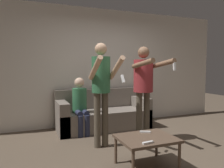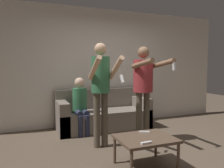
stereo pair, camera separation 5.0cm
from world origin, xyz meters
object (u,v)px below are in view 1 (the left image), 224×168
Objects in this scene: coffee_table at (146,140)px; remote_near at (148,143)px; couch at (103,115)px; person_seated at (80,103)px; person_standing_right at (144,81)px; remote_far at (145,132)px; person_standing_left at (101,83)px.

coffee_table is 0.25m from remote_near.
remote_near reaches higher than coffee_table.
person_seated is at bearing -162.04° from couch.
person_standing_right is 11.35× the size of remote_far.
person_seated is (-0.54, -0.18, 0.33)m from couch.
person_standing_left is 11.56× the size of remote_far.
coffee_table is at bearing -117.93° from person_standing_right.
couch is 13.21× the size of remote_far.
coffee_table is (0.32, -0.92, -0.72)m from person_standing_left.
person_seated reaches higher than couch.
person_seated is 2.08m from remote_near.
person_standing_right is 1.51× the size of person_seated.
couch is 1.41m from person_standing_right.
couch reaches higher than remote_far.
person_standing_left is at bearing -81.18° from person_seated.
person_standing_left is 11.42× the size of remote_near.
coffee_table is at bearing 63.16° from remote_near.
person_seated reaches higher than remote_near.
remote_near is (-0.60, -1.14, -0.67)m from person_standing_right.
remote_near is at bearing -80.47° from person_seated.
person_standing_right is 1.27m from coffee_table.
remote_near is (-0.11, -0.22, 0.06)m from coffee_table.
coffee_table is at bearing -115.31° from remote_far.
person_seated is at bearing 104.01° from coffee_table.
person_standing_left is 2.32× the size of coffee_table.
couch is 0.66m from person_seated.
person_seated is 7.52× the size of remote_far.
person_standing_left reaches higher than coffee_table.
person_seated is (-0.94, 0.91, -0.48)m from person_standing_right.
person_standing_right is 1.08m from remote_far.
couch is at bearing 87.55° from coffee_table.
person_seated is 1.90m from coffee_table.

